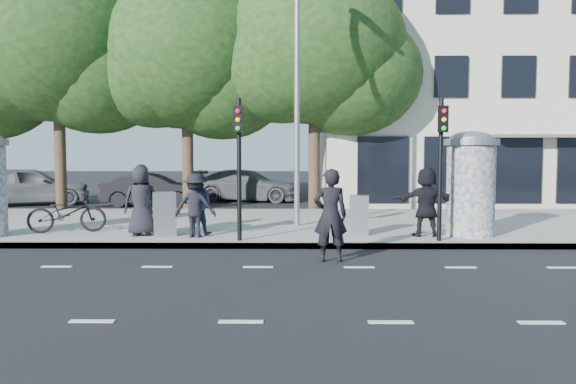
{
  "coord_description": "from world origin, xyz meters",
  "views": [
    {
      "loc": [
        0.7,
        -9.55,
        2.26
      ],
      "look_at": [
        0.57,
        3.5,
        1.35
      ],
      "focal_mm": 35.0,
      "sensor_mm": 36.0,
      "label": 1
    }
  ],
  "objects_px": {
    "ped_c": "(197,204)",
    "car_mid": "(153,190)",
    "bicycle": "(67,213)",
    "car_left": "(29,186)",
    "traffic_pole_far": "(441,154)",
    "ped_a": "(141,201)",
    "street_lamp": "(297,64)",
    "cabinet_right": "(359,215)",
    "ped_b": "(143,200)",
    "cabinet_left": "(164,214)",
    "ped_d": "(195,205)",
    "man_road": "(330,215)",
    "car_right": "(247,186)",
    "ad_column_right": "(471,181)",
    "traffic_pole_near": "(239,154)",
    "ped_f": "(426,202)"
  },
  "relations": [
    {
      "from": "ped_c",
      "to": "car_mid",
      "type": "xyz_separation_m",
      "value": [
        -3.51,
        9.33,
        -0.25
      ]
    },
    {
      "from": "bicycle",
      "to": "car_left",
      "type": "height_order",
      "value": "car_left"
    },
    {
      "from": "traffic_pole_far",
      "to": "ped_a",
      "type": "relative_size",
      "value": 1.91
    },
    {
      "from": "ped_c",
      "to": "street_lamp",
      "type": "bearing_deg",
      "value": -137.43
    },
    {
      "from": "bicycle",
      "to": "cabinet_right",
      "type": "xyz_separation_m",
      "value": [
        7.69,
        -0.33,
        -0.01
      ]
    },
    {
      "from": "ped_a",
      "to": "ped_b",
      "type": "relative_size",
      "value": 0.98
    },
    {
      "from": "cabinet_left",
      "to": "car_mid",
      "type": "distance_m",
      "value": 10.01
    },
    {
      "from": "ped_d",
      "to": "man_road",
      "type": "height_order",
      "value": "man_road"
    },
    {
      "from": "ped_a",
      "to": "ped_b",
      "type": "xyz_separation_m",
      "value": [
        0.0,
        0.13,
        0.02
      ]
    },
    {
      "from": "ped_c",
      "to": "ped_d",
      "type": "distance_m",
      "value": 0.47
    },
    {
      "from": "ped_c",
      "to": "man_road",
      "type": "bearing_deg",
      "value": 146.72
    },
    {
      "from": "ped_a",
      "to": "bicycle",
      "type": "bearing_deg",
      "value": -26.58
    },
    {
      "from": "man_road",
      "to": "cabinet_right",
      "type": "height_order",
      "value": "man_road"
    },
    {
      "from": "street_lamp",
      "to": "ped_b",
      "type": "xyz_separation_m",
      "value": [
        -3.97,
        -1.91,
        -3.73
      ]
    },
    {
      "from": "ped_d",
      "to": "car_right",
      "type": "distance_m",
      "value": 12.2
    },
    {
      "from": "bicycle",
      "to": "man_road",
      "type": "bearing_deg",
      "value": -130.23
    },
    {
      "from": "ped_a",
      "to": "cabinet_left",
      "type": "relative_size",
      "value": 1.59
    },
    {
      "from": "cabinet_right",
      "to": "car_left",
      "type": "xyz_separation_m",
      "value": [
        -13.16,
        9.77,
        0.18
      ]
    },
    {
      "from": "ped_d",
      "to": "cabinet_right",
      "type": "distance_m",
      "value": 4.18
    },
    {
      "from": "ad_column_right",
      "to": "cabinet_left",
      "type": "height_order",
      "value": "ad_column_right"
    },
    {
      "from": "traffic_pole_far",
      "to": "bicycle",
      "type": "bearing_deg",
      "value": 171.83
    },
    {
      "from": "cabinet_right",
      "to": "ped_c",
      "type": "bearing_deg",
      "value": -173.8
    },
    {
      "from": "ped_a",
      "to": "cabinet_left",
      "type": "height_order",
      "value": "ped_a"
    },
    {
      "from": "traffic_pole_far",
      "to": "car_mid",
      "type": "relative_size",
      "value": 0.81
    },
    {
      "from": "street_lamp",
      "to": "cabinet_left",
      "type": "bearing_deg",
      "value": -148.17
    },
    {
      "from": "street_lamp",
      "to": "traffic_pole_near",
      "type": "bearing_deg",
      "value": -116.23
    },
    {
      "from": "traffic_pole_near",
      "to": "cabinet_right",
      "type": "relative_size",
      "value": 3.34
    },
    {
      "from": "ped_c",
      "to": "car_left",
      "type": "distance_m",
      "value": 13.27
    },
    {
      "from": "ped_d",
      "to": "man_road",
      "type": "xyz_separation_m",
      "value": [
        3.22,
        -2.36,
        0.02
      ]
    },
    {
      "from": "bicycle",
      "to": "cabinet_right",
      "type": "distance_m",
      "value": 7.7
    },
    {
      "from": "ad_column_right",
      "to": "street_lamp",
      "type": "xyz_separation_m",
      "value": [
        -4.4,
        1.93,
        3.26
      ]
    },
    {
      "from": "ped_a",
      "to": "ped_f",
      "type": "distance_m",
      "value": 7.22
    },
    {
      "from": "cabinet_right",
      "to": "car_left",
      "type": "distance_m",
      "value": 16.39
    },
    {
      "from": "ped_a",
      "to": "bicycle",
      "type": "xyz_separation_m",
      "value": [
        -2.13,
        0.56,
        -0.37
      ]
    },
    {
      "from": "ad_column_right",
      "to": "ped_a",
      "type": "bearing_deg",
      "value": -179.27
    },
    {
      "from": "traffic_pole_near",
      "to": "cabinet_right",
      "type": "xyz_separation_m",
      "value": [
        2.99,
        1.04,
        -1.57
      ]
    },
    {
      "from": "ad_column_right",
      "to": "car_mid",
      "type": "bearing_deg",
      "value": 137.93
    },
    {
      "from": "traffic_pole_near",
      "to": "bicycle",
      "type": "height_order",
      "value": "traffic_pole_near"
    },
    {
      "from": "man_road",
      "to": "car_right",
      "type": "relative_size",
      "value": 0.38
    },
    {
      "from": "street_lamp",
      "to": "cabinet_right",
      "type": "relative_size",
      "value": 7.87
    },
    {
      "from": "ped_a",
      "to": "cabinet_right",
      "type": "relative_size",
      "value": 1.75
    },
    {
      "from": "man_road",
      "to": "cabinet_right",
      "type": "bearing_deg",
      "value": -110.31
    },
    {
      "from": "traffic_pole_far",
      "to": "car_left",
      "type": "xyz_separation_m",
      "value": [
        -14.97,
        10.81,
        -1.39
      ]
    },
    {
      "from": "car_left",
      "to": "car_mid",
      "type": "bearing_deg",
      "value": -117.95
    },
    {
      "from": "traffic_pole_near",
      "to": "cabinet_left",
      "type": "xyz_separation_m",
      "value": [
        -1.97,
        0.75,
        -1.52
      ]
    },
    {
      "from": "ped_b",
      "to": "cabinet_right",
      "type": "bearing_deg",
      "value": -154.13
    },
    {
      "from": "street_lamp",
      "to": "bicycle",
      "type": "height_order",
      "value": "street_lamp"
    },
    {
      "from": "ped_f",
      "to": "cabinet_left",
      "type": "bearing_deg",
      "value": 1.91
    },
    {
      "from": "ped_c",
      "to": "car_right",
      "type": "xyz_separation_m",
      "value": [
        0.3,
        11.72,
        -0.2
      ]
    },
    {
      "from": "ped_c",
      "to": "bicycle",
      "type": "distance_m",
      "value": 3.55
    }
  ]
}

